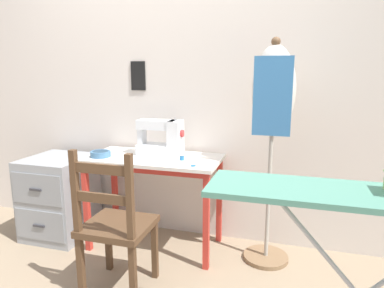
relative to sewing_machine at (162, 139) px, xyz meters
The scene contains 11 objects.
ground_plane 0.90m from the sewing_machine, 97.62° to the right, with size 14.00×14.00×0.00m, color gray.
wall_back 0.50m from the sewing_machine, 100.19° to the left, with size 10.00×0.06×2.55m.
sewing_table 0.25m from the sewing_machine, 116.66° to the right, with size 1.00×0.50×0.72m.
sewing_machine is the anchor object (origin of this frame).
fabric_bowl 0.47m from the sewing_machine, 156.39° to the right, with size 0.15×0.15×0.04m.
scissors 0.44m from the sewing_machine, 35.02° to the right, with size 0.15×0.04×0.01m.
thread_spool_near_machine 0.25m from the sewing_machine, 31.91° to the right, with size 0.04×0.04×0.04m.
wooden_chair 0.79m from the sewing_machine, 94.23° to the right, with size 0.40×0.38×0.91m.
filing_cabinet 1.02m from the sewing_machine, behind, with size 0.47×0.53×0.66m.
dress_form 0.85m from the sewing_machine, ahead, with size 0.32×0.32×1.56m.
ironing_board 1.59m from the sewing_machine, 38.33° to the right, with size 1.27×0.33×0.88m.
Camera 1 is at (0.98, -2.05, 1.33)m, focal length 32.00 mm.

